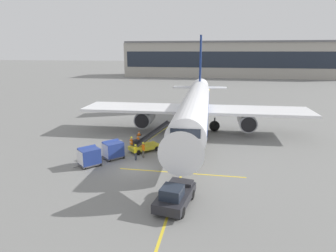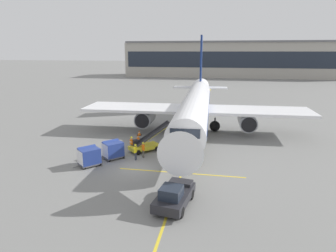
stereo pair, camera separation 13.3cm
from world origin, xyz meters
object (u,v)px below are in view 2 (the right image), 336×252
Objects in this scene: baggage_cart_lead at (113,149)px; ground_crew_by_carts at (135,151)px; belt_loader at (146,143)px; pushback_tug at (174,196)px; parked_airplane at (196,106)px; safety_cone_wingtip at (139,133)px; baggage_cart_second at (89,156)px; ground_crew_by_loader at (143,149)px; ground_crew_marshaller at (132,143)px; safety_cone_engine_keepout at (138,137)px.

baggage_cart_lead is 2.53m from ground_crew_by_carts.
pushback_tug is at bearing -66.18° from belt_loader.
parked_airplane reaches higher than pushback_tug.
parked_airplane is 8.60m from safety_cone_wingtip.
baggage_cart_second is at bearing -129.68° from belt_loader.
baggage_cart_lead is 1.47× the size of ground_crew_by_loader.
ground_crew_marshaller is at bearing 62.48° from baggage_cart_lead.
belt_loader is at bearing 46.38° from baggage_cart_lead.
safety_cone_wingtip is at bearing -156.87° from parked_airplane.
belt_loader reaches higher than ground_crew_marshaller.
baggage_cart_lead reaches higher than pushback_tug.
safety_cone_wingtip is (-2.51, 5.92, -0.55)m from belt_loader.
safety_cone_engine_keepout is (0.73, 7.05, -0.69)m from baggage_cart_lead.
parked_airplane reaches higher than baggage_cart_lead.
parked_airplane is 23.39× the size of ground_crew_by_carts.
safety_cone_engine_keepout is (-0.57, 4.56, -0.69)m from ground_crew_marshaller.
pushback_tug is 2.67× the size of ground_crew_marshaller.
parked_airplane is at bearing 62.19° from belt_loader.
belt_loader is at bearing 113.82° from pushback_tug.
safety_cone_wingtip is (-2.77, 8.16, -0.67)m from ground_crew_by_loader.
safety_cone_engine_keepout is at bearing 84.13° from baggage_cart_lead.
belt_loader reaches higher than baggage_cart_second.
safety_cone_engine_keepout is (-1.80, 7.13, -0.69)m from ground_crew_by_carts.
ground_crew_marshaller is at bearing -82.88° from safety_cone_engine_keepout.
baggage_cart_lead is 1.00× the size of baggage_cart_second.
safety_cone_wingtip is at bearing 113.55° from pushback_tug.
ground_crew_marshaller is at bearing -123.56° from parked_airplane.
ground_crew_by_carts is (-5.51, 8.59, 0.17)m from pushback_tug.
safety_cone_engine_keepout is 0.94× the size of safety_cone_wingtip.
baggage_cart_lead is 1.47× the size of ground_crew_marshaller.
ground_crew_marshaller is 2.56× the size of safety_cone_wingtip.
parked_airplane reaches higher than ground_crew_by_loader.
baggage_cart_second is at bearing -120.75° from ground_crew_marshaller.
ground_crew_by_carts is (-0.60, -0.84, 0.00)m from ground_crew_by_loader.
parked_airplane is at bearing 56.44° from ground_crew_marshaller.
pushback_tug is 17.34m from safety_cone_engine_keepout.
belt_loader is 7.29× the size of safety_cone_engine_keepout.
belt_loader is 6.84× the size of safety_cone_wingtip.
pushback_tug is at bearing -88.90° from parked_airplane.
ground_crew_marshaller is (-1.23, 2.56, 0.00)m from ground_crew_by_carts.
parked_airplane is at bearing 67.14° from ground_crew_by_carts.
safety_cone_wingtip is at bearing 113.01° from belt_loader.
ground_crew_marshaller is (-1.58, -0.53, 0.12)m from belt_loader.
pushback_tug reaches higher than safety_cone_wingtip.
belt_loader is 1.67m from ground_crew_marshaller.
ground_crew_marshaller reaches higher than safety_cone_engine_keepout.
safety_cone_engine_keepout is at bearing 97.12° from ground_crew_marshaller.
belt_loader is at bearing -66.99° from safety_cone_wingtip.
belt_loader is 2.27m from ground_crew_by_loader.
pushback_tug is 10.20m from ground_crew_by_carts.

